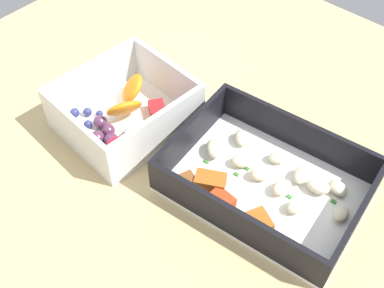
{
  "coord_description": "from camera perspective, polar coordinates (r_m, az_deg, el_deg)",
  "views": [
    {
      "loc": [
        -27.09,
        28.04,
        47.65
      ],
      "look_at": [
        -2.03,
        -0.07,
        4.0
      ],
      "focal_mm": 45.07,
      "sensor_mm": 36.0,
      "label": 1
    }
  ],
  "objects": [
    {
      "name": "table_surface",
      "position": [
        0.61,
        -1.47,
        -0.92
      ],
      "size": [
        80.0,
        80.0,
        2.0
      ],
      "primitive_type": "cube",
      "color": "tan",
      "rests_on": "ground"
    },
    {
      "name": "fruit_bowl",
      "position": [
        0.61,
        -8.05,
        3.55
      ],
      "size": [
        14.48,
        16.03,
        6.46
      ],
      "rotation": [
        0.0,
        0.0,
        -0.07
      ],
      "color": "white",
      "rests_on": "table_surface"
    },
    {
      "name": "pasta_container",
      "position": [
        0.55,
        8.5,
        -4.34
      ],
      "size": [
        23.17,
        17.93,
        5.17
      ],
      "rotation": [
        0.0,
        0.0,
        0.12
      ],
      "color": "white",
      "rests_on": "table_surface"
    }
  ]
}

